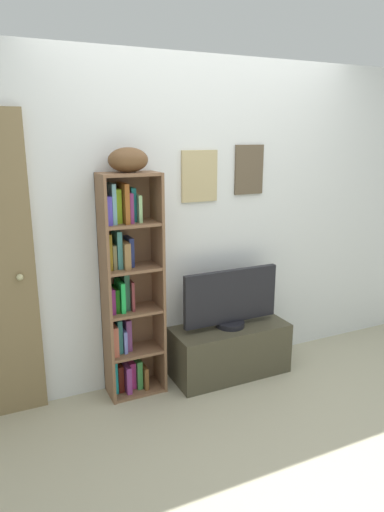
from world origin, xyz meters
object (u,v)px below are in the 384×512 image
object	(u,v)px
football	(128,160)
tv_stand	(230,350)
bookshelf	(127,289)
television	(231,299)

from	to	relation	value
football	tv_stand	world-z (taller)	football
tv_stand	bookshelf	bearing A→B (deg)	172.67
television	football	bearing A→B (deg)	174.47
football	television	size ratio (longest dim) A/B	0.35
bookshelf	tv_stand	world-z (taller)	bookshelf
tv_stand	football	bearing A→B (deg)	174.39
football	television	distance (m)	1.29
bookshelf	television	size ratio (longest dim) A/B	2.06
football	television	world-z (taller)	football
football	tv_stand	bearing A→B (deg)	-5.61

